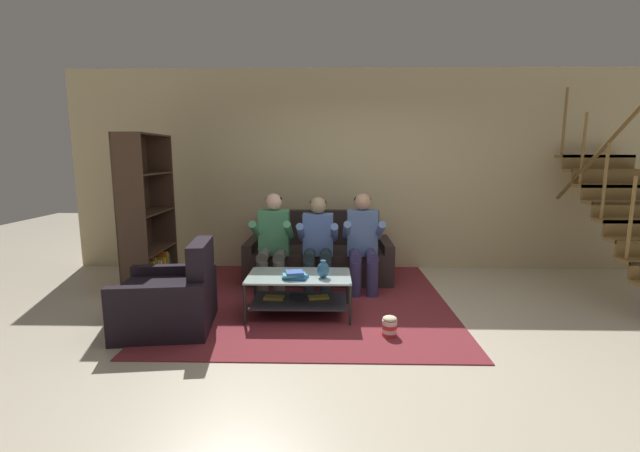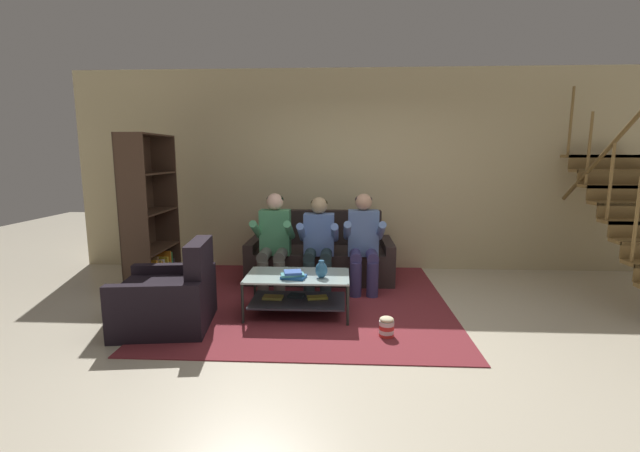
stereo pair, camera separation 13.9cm
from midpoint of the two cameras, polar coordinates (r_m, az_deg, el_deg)
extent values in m
plane|color=beige|center=(4.26, 5.85, -13.86)|extent=(16.80, 16.80, 0.00)
cube|color=#CBB98B|center=(6.37, 4.33, 7.32)|extent=(8.40, 0.12, 2.90)
cube|color=olive|center=(6.27, 36.27, 0.60)|extent=(0.97, 0.25, 0.04)
cube|color=olive|center=(6.46, 35.18, 2.59)|extent=(0.97, 0.25, 0.04)
cube|color=brown|center=(6.37, 35.68, 1.80)|extent=(0.97, 0.02, 0.19)
cube|color=olive|center=(6.65, 34.14, 4.46)|extent=(0.97, 0.25, 0.04)
cube|color=brown|center=(6.56, 34.62, 3.72)|extent=(0.97, 0.02, 0.19)
cube|color=olive|center=(6.86, 33.16, 6.23)|extent=(0.97, 0.25, 0.04)
cube|color=brown|center=(6.76, 33.62, 5.53)|extent=(0.97, 0.02, 0.19)
cube|color=olive|center=(7.07, 32.23, 7.88)|extent=(0.97, 0.25, 0.04)
cube|color=brown|center=(6.97, 32.66, 7.24)|extent=(0.97, 0.02, 0.19)
cylinder|color=olive|center=(5.60, 35.52, 0.81)|extent=(0.04, 0.04, 0.90)
cylinder|color=olive|center=(5.99, 33.20, 5.09)|extent=(0.04, 0.04, 0.90)
cylinder|color=olive|center=(6.41, 31.14, 8.82)|extent=(0.04, 0.04, 0.90)
cylinder|color=olive|center=(6.87, 29.32, 12.06)|extent=(0.04, 0.04, 0.90)
cylinder|color=brown|center=(5.98, 33.59, 9.38)|extent=(0.05, 2.03, 1.54)
cube|color=#302625|center=(5.87, -0.85, -5.06)|extent=(1.68, 0.87, 0.43)
cube|color=black|center=(6.11, -0.74, -0.13)|extent=(1.68, 0.18, 0.48)
cube|color=#302625|center=(5.96, -9.62, -4.38)|extent=(0.13, 0.87, 0.55)
cube|color=#302625|center=(5.89, 8.02, -4.50)|extent=(0.13, 0.87, 0.55)
cylinder|color=#56584F|center=(5.23, -8.44, -7.00)|extent=(0.14, 0.14, 0.43)
cylinder|color=#56584F|center=(5.20, -6.25, -7.05)|extent=(0.14, 0.14, 0.43)
cylinder|color=#56584F|center=(5.33, -8.19, -3.83)|extent=(0.14, 0.42, 0.14)
cylinder|color=#56584F|center=(5.30, -6.05, -3.86)|extent=(0.14, 0.42, 0.14)
cube|color=#489264|center=(5.47, -6.86, -0.85)|extent=(0.38, 0.22, 0.57)
cylinder|color=#489264|center=(5.32, -9.31, -0.58)|extent=(0.09, 0.49, 0.31)
cylinder|color=#489264|center=(5.26, -4.95, -0.60)|extent=(0.09, 0.49, 0.31)
sphere|color=beige|center=(5.41, -6.94, 3.22)|extent=(0.21, 0.21, 0.21)
ellipsoid|color=black|center=(5.43, -6.91, 3.52)|extent=(0.21, 0.21, 0.13)
cylinder|color=#1F2F33|center=(5.16, -2.28, -7.11)|extent=(0.14, 0.14, 0.43)
cylinder|color=#1F2F33|center=(5.15, -0.04, -7.13)|extent=(0.14, 0.14, 0.43)
cylinder|color=#1F2F33|center=(5.27, -2.17, -3.90)|extent=(0.14, 0.42, 0.14)
cylinder|color=#1F2F33|center=(5.26, 0.01, -3.91)|extent=(0.14, 0.42, 0.14)
cube|color=#5876B9|center=(5.42, -1.00, -1.11)|extent=(0.38, 0.22, 0.53)
cylinder|color=#5876B9|center=(5.25, -3.30, -0.90)|extent=(0.09, 0.49, 0.31)
cylinder|color=#5876B9|center=(5.23, 1.15, -0.92)|extent=(0.09, 0.49, 0.31)
sphere|color=tan|center=(5.37, -1.01, 2.76)|extent=(0.21, 0.21, 0.21)
ellipsoid|color=black|center=(5.38, -1.01, 3.06)|extent=(0.21, 0.21, 0.13)
cylinder|color=navy|center=(5.16, 3.97, -7.14)|extent=(0.14, 0.14, 0.43)
cylinder|color=navy|center=(5.17, 6.21, -7.13)|extent=(0.14, 0.14, 0.43)
cylinder|color=navy|center=(5.26, 3.92, -3.92)|extent=(0.14, 0.42, 0.14)
cylinder|color=navy|center=(5.28, 6.09, -3.92)|extent=(0.14, 0.42, 0.14)
cube|color=#5974A9|center=(5.42, 4.90, -0.89)|extent=(0.38, 0.22, 0.57)
cylinder|color=#5974A9|center=(5.23, 2.81, -0.62)|extent=(0.09, 0.49, 0.31)
cylinder|color=#5974A9|center=(5.25, 7.25, -0.63)|extent=(0.09, 0.49, 0.31)
sphere|color=tan|center=(5.37, 4.96, 3.23)|extent=(0.21, 0.21, 0.21)
ellipsoid|color=black|center=(5.38, 4.95, 3.53)|extent=(0.21, 0.21, 0.13)
cube|color=#ADC6C3|center=(4.54, -3.67, -6.66)|extent=(1.08, 0.64, 0.02)
cube|color=#30343F|center=(4.62, -3.64, -9.90)|extent=(0.99, 0.59, 0.02)
cylinder|color=#252D28|center=(4.39, -10.95, -10.21)|extent=(0.03, 0.03, 0.43)
cylinder|color=#252D28|center=(4.30, 3.12, -10.49)|extent=(0.03, 0.03, 0.43)
cylinder|color=#252D28|center=(4.96, -9.46, -7.87)|extent=(0.03, 0.03, 0.43)
cylinder|color=#252D28|center=(4.88, 2.89, -8.05)|extent=(0.03, 0.03, 0.43)
cube|color=#B0AD46|center=(4.67, -7.01, -9.48)|extent=(0.22, 0.14, 0.03)
cube|color=#1C282D|center=(4.70, -3.89, -9.29)|extent=(0.19, 0.15, 0.03)
cube|color=gold|center=(4.65, -1.07, -9.50)|extent=(0.23, 0.15, 0.02)
cube|color=maroon|center=(5.20, -2.12, -9.38)|extent=(3.14, 3.33, 0.01)
cube|color=#8C5161|center=(5.20, -2.12, -9.36)|extent=(1.73, 1.83, 0.00)
ellipsoid|color=#2A5D87|center=(4.41, -0.49, -5.89)|extent=(0.13, 0.13, 0.17)
cylinder|color=#2A5D87|center=(4.39, -0.49, -4.84)|extent=(0.06, 0.06, 0.04)
cube|color=#245FAD|center=(4.42, -4.19, -6.80)|extent=(0.27, 0.21, 0.03)
cube|color=teal|center=(4.39, -4.36, -6.53)|extent=(0.26, 0.17, 0.02)
cube|color=#2C53AB|center=(4.40, -4.32, -6.20)|extent=(0.21, 0.20, 0.02)
cube|color=#473124|center=(5.40, -24.61, 1.00)|extent=(0.35, 0.02, 1.94)
cube|color=#473124|center=(6.27, -20.93, 2.29)|extent=(0.35, 0.02, 1.94)
cube|color=#473124|center=(5.90, -24.12, 1.68)|extent=(0.03, 0.98, 1.94)
cube|color=#473124|center=(6.03, -22.06, -7.38)|extent=(0.36, 0.94, 0.02)
cube|color=#473124|center=(5.91, -22.34, -2.96)|extent=(0.36, 0.94, 0.02)
cube|color=#473124|center=(5.83, -22.63, 1.70)|extent=(0.36, 0.94, 0.02)
cube|color=#473124|center=(5.80, -22.94, 6.45)|extent=(0.36, 0.94, 0.02)
cube|color=#473124|center=(5.80, -23.24, 11.14)|extent=(0.36, 0.94, 0.02)
cube|color=#769EAF|center=(5.59, -23.71, -7.07)|extent=(0.28, 0.04, 0.30)
cube|color=orange|center=(5.64, -23.39, -7.02)|extent=(0.26, 0.06, 0.28)
cube|color=#B5AD46|center=(5.69, -23.45, -6.75)|extent=(0.32, 0.05, 0.30)
cube|color=orange|center=(5.73, -23.10, -6.24)|extent=(0.29, 0.05, 0.38)
cube|color=#90724E|center=(5.76, -22.93, -5.93)|extent=(0.29, 0.04, 0.42)
cube|color=#221C37|center=(5.83, -22.87, -6.59)|extent=(0.32, 0.05, 0.25)
cube|color=gold|center=(5.85, -22.63, -6.05)|extent=(0.30, 0.04, 0.35)
cube|color=orange|center=(5.89, -22.44, -6.08)|extent=(0.29, 0.03, 0.32)
cube|color=silver|center=(5.92, -22.22, -5.90)|extent=(0.28, 0.06, 0.33)
cube|color=#1F2724|center=(5.98, -21.74, -6.11)|extent=(0.23, 0.05, 0.26)
cube|color=gold|center=(6.04, -21.75, -5.55)|extent=(0.28, 0.06, 0.34)
cube|color=#799FAD|center=(6.11, -21.60, -5.80)|extent=(0.30, 0.04, 0.25)
cube|color=orange|center=(6.12, -21.36, -5.06)|extent=(0.27, 0.03, 0.40)
cube|color=#318649|center=(6.16, -21.16, -5.09)|extent=(0.26, 0.05, 0.37)
cube|color=#241E33|center=(6.23, -20.91, -5.42)|extent=(0.25, 0.06, 0.27)
cube|color=black|center=(4.52, -20.62, -10.02)|extent=(0.92, 0.72, 0.44)
cube|color=black|center=(4.32, -16.50, -4.72)|extent=(0.23, 0.64, 0.42)
cube|color=black|center=(4.84, -19.55, -8.04)|extent=(0.86, 0.21, 0.54)
cube|color=black|center=(4.17, -21.97, -11.02)|extent=(0.86, 0.21, 0.54)
cylinder|color=red|center=(4.18, 8.26, -14.10)|extent=(0.14, 0.14, 0.04)
cylinder|color=white|center=(4.16, 8.27, -13.60)|extent=(0.14, 0.14, 0.04)
cylinder|color=red|center=(4.15, 8.29, -13.10)|extent=(0.14, 0.14, 0.04)
cylinder|color=white|center=(4.13, 8.30, -12.59)|extent=(0.14, 0.14, 0.04)
ellipsoid|color=beige|center=(4.12, 8.31, -12.11)|extent=(0.13, 0.13, 0.05)
camera|label=1|loc=(0.07, -90.81, -0.13)|focal=24.00mm
camera|label=2|loc=(0.07, 89.19, 0.13)|focal=24.00mm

